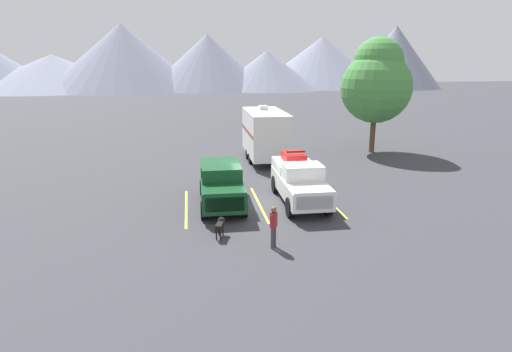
{
  "coord_description": "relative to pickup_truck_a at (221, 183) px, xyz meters",
  "views": [
    {
      "loc": [
        -3.29,
        -20.06,
        7.0
      ],
      "look_at": [
        0.0,
        0.65,
        1.2
      ],
      "focal_mm": 29.1,
      "sensor_mm": 36.0,
      "label": 1
    }
  ],
  "objects": [
    {
      "name": "mountain_ridge",
      "position": [
        -2.94,
        93.59,
        5.6
      ],
      "size": [
        136.28,
        44.59,
        16.33
      ],
      "color": "gray",
      "rests_on": "ground"
    },
    {
      "name": "dog",
      "position": [
        -0.37,
        -4.05,
        -0.59
      ],
      "size": [
        0.48,
        0.96,
        0.75
      ],
      "color": "black",
      "rests_on": "ground"
    },
    {
      "name": "lot_stripe_b",
      "position": [
        1.88,
        -0.29,
        -1.1
      ],
      "size": [
        0.12,
        5.5,
        0.01
      ],
      "primitive_type": "cube",
      "color": "gold",
      "rests_on": "ground"
    },
    {
      "name": "tree_a",
      "position": [
        12.87,
        10.75,
        4.43
      ],
      "size": [
        5.42,
        5.42,
        8.85
      ],
      "color": "brown",
      "rests_on": "ground"
    },
    {
      "name": "pickup_truck_a",
      "position": [
        0.0,
        0.0,
        0.0
      ],
      "size": [
        2.23,
        5.35,
        2.1
      ],
      "color": "#144723",
      "rests_on": "ground"
    },
    {
      "name": "person_a",
      "position": [
        1.59,
        -5.45,
        -0.12
      ],
      "size": [
        0.31,
        0.32,
        1.7
      ],
      "color": "#3F3F42",
      "rests_on": "ground"
    },
    {
      "name": "camper_trailer_a",
      "position": [
        3.89,
        9.06,
        0.95
      ],
      "size": [
        2.68,
        7.5,
        3.9
      ],
      "color": "white",
      "rests_on": "ground"
    },
    {
      "name": "ground_plane",
      "position": [
        1.88,
        0.06,
        -1.1
      ],
      "size": [
        240.0,
        240.0,
        0.0
      ],
      "primitive_type": "plane",
      "color": "#38383D"
    },
    {
      "name": "lot_stripe_c",
      "position": [
        5.55,
        -0.29,
        -1.1
      ],
      "size": [
        0.12,
        5.5,
        0.01
      ],
      "primitive_type": "cube",
      "color": "gold",
      "rests_on": "ground"
    },
    {
      "name": "lot_stripe_a",
      "position": [
        -1.79,
        -0.29,
        -1.1
      ],
      "size": [
        0.12,
        5.5,
        0.01
      ],
      "primitive_type": "cube",
      "color": "gold",
      "rests_on": "ground"
    },
    {
      "name": "pickup_truck_b",
      "position": [
        3.96,
        -0.25,
        0.07
      ],
      "size": [
        2.2,
        5.62,
        2.5
      ],
      "color": "white",
      "rests_on": "ground"
    }
  ]
}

